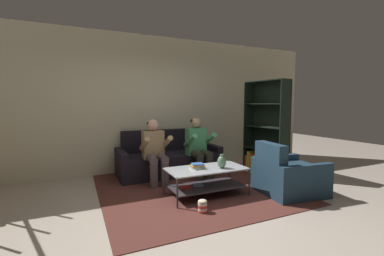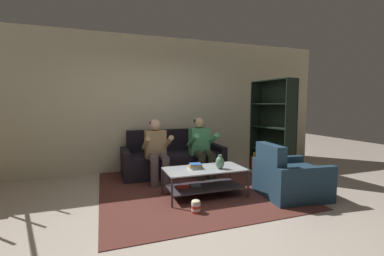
% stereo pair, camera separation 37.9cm
% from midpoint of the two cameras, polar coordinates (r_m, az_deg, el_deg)
% --- Properties ---
extents(ground, '(16.80, 16.80, 0.00)m').
position_cam_midpoint_polar(ground, '(3.66, -2.02, -17.99)').
color(ground, '#BFAF9E').
extents(back_partition, '(8.40, 0.12, 2.90)m').
position_cam_midpoint_polar(back_partition, '(5.71, -11.62, 5.25)').
color(back_partition, beige).
rests_on(back_partition, ground).
extents(couch, '(2.07, 0.87, 0.90)m').
position_cam_midpoint_polar(couch, '(5.42, -7.28, -6.97)').
color(couch, black).
rests_on(couch, ground).
extents(person_seated_left, '(0.50, 0.58, 1.17)m').
position_cam_midpoint_polar(person_seated_left, '(4.74, -10.56, -4.56)').
color(person_seated_left, '#584B4C').
rests_on(person_seated_left, ground).
extents(person_seated_right, '(0.50, 0.58, 1.18)m').
position_cam_midpoint_polar(person_seated_right, '(5.03, -0.73, -3.81)').
color(person_seated_right, '#2C2E22').
rests_on(person_seated_right, ground).
extents(coffee_table, '(1.25, 0.62, 0.44)m').
position_cam_midpoint_polar(coffee_table, '(4.11, 0.44, -10.91)').
color(coffee_table, '#AFB5BB').
rests_on(coffee_table, ground).
extents(area_rug, '(3.03, 3.43, 0.01)m').
position_cam_midpoint_polar(area_rug, '(4.72, -3.34, -12.48)').
color(area_rug, '#552A23').
rests_on(area_rug, ground).
extents(vase, '(0.14, 0.14, 0.22)m').
position_cam_midpoint_polar(vase, '(4.07, 3.96, -7.50)').
color(vase, '#557C5D').
rests_on(vase, coffee_table).
extents(book_stack, '(0.25, 0.21, 0.08)m').
position_cam_midpoint_polar(book_stack, '(4.04, -1.49, -8.51)').
color(book_stack, silver).
rests_on(book_stack, coffee_table).
extents(bookshelf, '(0.44, 1.04, 1.94)m').
position_cam_midpoint_polar(bookshelf, '(5.69, 14.08, -2.20)').
color(bookshelf, black).
rests_on(bookshelf, ground).
extents(armchair, '(1.00, 0.96, 0.84)m').
position_cam_midpoint_polar(armchair, '(4.44, 18.24, -10.20)').
color(armchair, '#1E374A').
rests_on(armchair, ground).
extents(popcorn_tub, '(0.12, 0.12, 0.18)m').
position_cam_midpoint_polar(popcorn_tub, '(3.57, -0.82, -17.03)').
color(popcorn_tub, red).
rests_on(popcorn_tub, ground).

